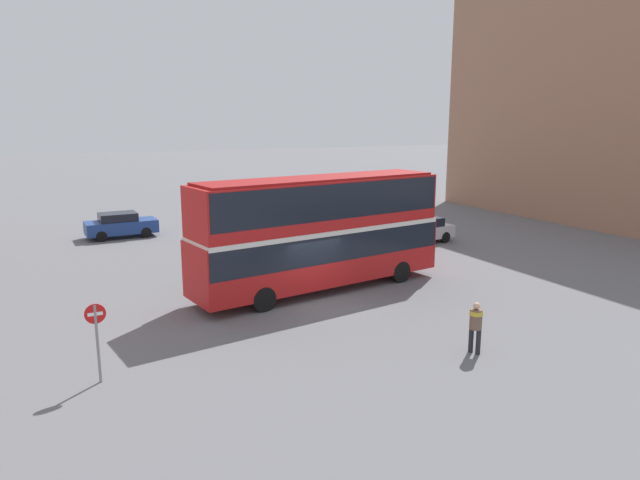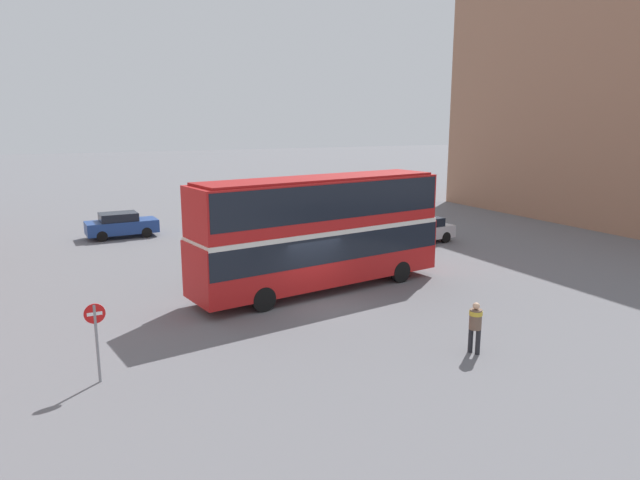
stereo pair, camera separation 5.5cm
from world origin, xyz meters
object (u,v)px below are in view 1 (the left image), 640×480
(double_decker_bus, at_px, (320,226))
(pedestrian_foreground, at_px, (476,322))
(parked_car_kerb_far, at_px, (121,225))
(no_entry_sign, at_px, (97,331))
(parked_car_kerb_near, at_px, (420,230))

(double_decker_bus, relative_size, pedestrian_foreground, 6.99)
(parked_car_kerb_far, height_order, no_entry_sign, no_entry_sign)
(double_decker_bus, distance_m, parked_car_kerb_far, 16.98)
(pedestrian_foreground, height_order, parked_car_kerb_near, pedestrian_foreground)
(double_decker_bus, height_order, parked_car_kerb_near, double_decker_bus)
(double_decker_bus, distance_m, no_entry_sign, 10.95)
(parked_car_kerb_near, bearing_deg, no_entry_sign, 24.51)
(double_decker_bus, bearing_deg, pedestrian_foreground, -89.69)
(pedestrian_foreground, relative_size, no_entry_sign, 0.73)
(pedestrian_foreground, bearing_deg, parked_car_kerb_near, -141.13)
(pedestrian_foreground, bearing_deg, parked_car_kerb_far, -93.55)
(parked_car_kerb_near, height_order, no_entry_sign, no_entry_sign)
(pedestrian_foreground, relative_size, parked_car_kerb_near, 0.39)
(pedestrian_foreground, height_order, parked_car_kerb_far, pedestrian_foreground)
(pedestrian_foreground, xyz_separation_m, no_entry_sign, (-10.83, 3.01, 0.50))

